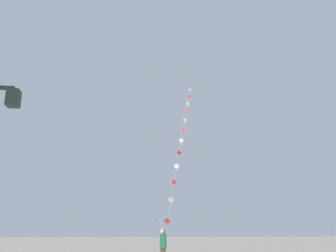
# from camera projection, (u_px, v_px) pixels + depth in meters

# --- Properties ---
(kite_train) EXTENTS (4.83, 16.16, 15.61)m
(kite_train) POSITION_uv_depth(u_px,v_px,m) (181.00, 142.00, 27.27)
(kite_train) COLOR brown
(kite_train) RESTS_ON ground_plane
(kite_flyer) EXTENTS (0.33, 0.63, 1.71)m
(kite_flyer) POSITION_uv_depth(u_px,v_px,m) (163.00, 248.00, 15.98)
(kite_flyer) COLOR brown
(kite_flyer) RESTS_ON ground_plane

